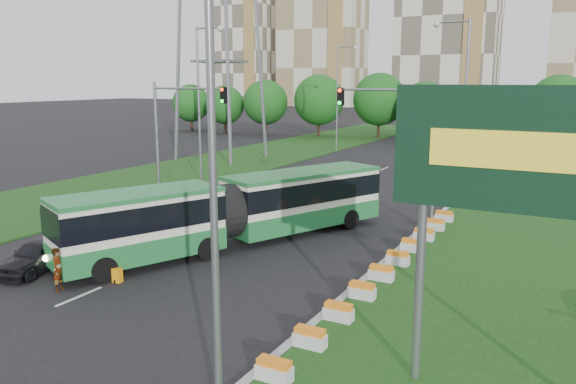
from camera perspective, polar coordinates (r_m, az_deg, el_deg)
The scene contains 19 objects.
ground at distance 25.53m, azimuth -5.66°, elevation -7.29°, with size 360.00×360.00×0.00m, color black.
grass_median at distance 29.18m, azimuth 26.03°, elevation -5.88°, with size 14.00×60.00×0.15m, color #173F12.
median_kerb at distance 30.12m, azimuth 12.72°, elevation -4.44°, with size 0.30×60.00×0.18m, color #9C9C9C.
left_verge at distance 55.60m, azimuth -6.78°, elevation 2.85°, with size 12.00×110.00×0.10m, color #173F12.
lane_markings at distance 44.09m, azimuth 5.60°, elevation 0.62°, with size 0.20×100.00×0.01m, color silver, non-canonical shape.
flower_planters at distance 24.24m, azimuth 10.31°, elevation -7.32°, with size 1.10×20.30×0.60m, color silver, non-canonical shape.
billboard at distance 14.24m, azimuth 22.58°, elevation 2.60°, with size 6.00×0.37×8.00m.
traffic_mast_median at distance 31.43m, azimuth 11.88°, elevation 6.00°, with size 5.76×0.32×8.00m.
traffic_mast_left at distance 37.75m, azimuth -11.38°, elevation 6.86°, with size 5.76×0.32×8.00m.
street_lamps at distance 34.38m, azimuth -0.71°, elevation 7.76°, with size 36.00×60.00×12.00m, color slate, non-canonical shape.
tree_line at distance 75.22m, azimuth 25.66°, elevation 7.42°, with size 120.00×8.00×9.00m, color #175115, non-canonical shape.
apartment_tower_west at distance 188.00m, azimuth 3.51°, elevation 16.08°, with size 26.00×15.00×48.00m, color beige.
apartment_tower_cwest at distance 175.29m, azimuth 16.01°, elevation 16.70°, with size 28.00×15.00×52.00m, color silver.
midrise_west at distance 202.00m, azimuth -4.50°, elevation 14.03°, with size 22.00×14.00×36.00m, color silver.
articulated_bus at distance 28.18m, azimuth -5.74°, elevation -1.77°, with size 2.74×17.58×2.90m.
car_left_near at distance 26.66m, azimuth -23.98°, elevation -5.84°, with size 1.67×4.15×1.41m, color black.
car_left_far at distance 37.16m, azimuth -8.68°, elevation -0.32°, with size 1.53×4.40×1.45m, color black.
pedestrian at distance 23.80m, azimuth -22.28°, elevation -7.29°, with size 0.63×0.42×1.74m, color gray.
shopping_trolley at distance 24.15m, azimuth -16.95°, elevation -8.10°, with size 0.35×0.37×0.59m.
Camera 1 is at (13.58, -20.05, 8.09)m, focal length 35.00 mm.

